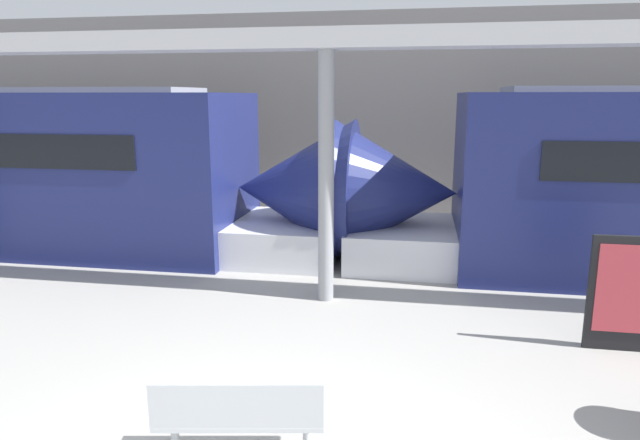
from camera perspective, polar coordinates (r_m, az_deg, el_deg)
station_wall at (r=14.13m, az=4.98°, el=10.07°), size 56.00×0.20×5.00m
bench_near at (r=5.03m, az=-8.13°, el=-18.65°), size 1.46×0.68×0.81m
poster_board at (r=7.84m, az=28.93°, el=-6.50°), size 1.06×0.07×1.44m
support_column_near at (r=8.37m, az=0.61°, el=4.02°), size 0.23×0.23×3.68m
canopy_beam at (r=8.31m, az=0.64°, el=17.66°), size 28.00×0.60×0.28m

